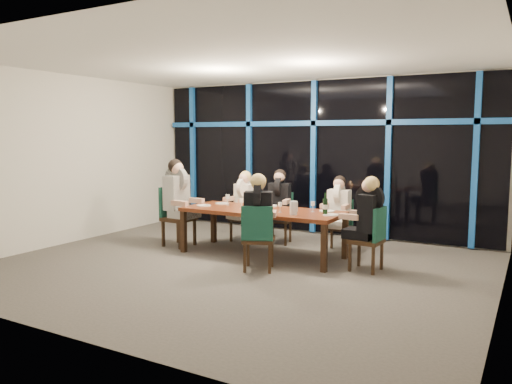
% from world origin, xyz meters
% --- Properties ---
extents(room, '(7.04, 7.00, 3.02)m').
position_xyz_m(room, '(0.00, 0.00, 2.02)').
color(room, '#5B5650').
rests_on(room, ground).
extents(window_wall, '(6.86, 0.43, 2.94)m').
position_xyz_m(window_wall, '(0.01, 2.93, 1.55)').
color(window_wall, black).
rests_on(window_wall, ground).
extents(dining_table, '(2.60, 1.00, 0.75)m').
position_xyz_m(dining_table, '(0.00, 0.80, 0.68)').
color(dining_table, maroon).
rests_on(dining_table, ground).
extents(chair_far_left, '(0.48, 0.48, 0.88)m').
position_xyz_m(chair_far_left, '(-0.79, 1.65, 0.49)').
color(chair_far_left, '#311E10').
rests_on(chair_far_left, ground).
extents(chair_far_mid, '(0.49, 0.49, 0.91)m').
position_xyz_m(chair_far_mid, '(-0.19, 1.82, 0.51)').
color(chair_far_mid, '#311E10').
rests_on(chair_far_mid, ground).
extents(chair_far_right, '(0.41, 0.41, 0.86)m').
position_xyz_m(chair_far_right, '(0.96, 1.74, 0.48)').
color(chair_far_right, '#311E10').
rests_on(chair_far_right, ground).
extents(chair_end_left, '(0.51, 0.51, 1.04)m').
position_xyz_m(chair_end_left, '(-1.69, 0.70, 0.58)').
color(chair_end_left, '#311E10').
rests_on(chair_end_left, ground).
extents(chair_end_right, '(0.46, 0.46, 0.93)m').
position_xyz_m(chair_end_right, '(1.81, 0.73, 0.52)').
color(chair_end_right, '#311E10').
rests_on(chair_end_right, ground).
extents(chair_near_mid, '(0.58, 0.58, 0.95)m').
position_xyz_m(chair_near_mid, '(0.40, -0.06, 0.53)').
color(chair_near_mid, '#311E10').
rests_on(chair_near_mid, ground).
extents(diner_far_left, '(0.48, 0.58, 0.86)m').
position_xyz_m(diner_far_left, '(-0.81, 1.58, 0.84)').
color(diner_far_left, white).
rests_on(diner_far_left, ground).
extents(diner_far_mid, '(0.50, 0.60, 0.88)m').
position_xyz_m(diner_far_mid, '(-0.17, 1.74, 0.87)').
color(diner_far_mid, black).
rests_on(diner_far_mid, ground).
extents(diner_far_right, '(0.44, 0.54, 0.84)m').
position_xyz_m(diner_far_right, '(0.97, 1.67, 0.83)').
color(diner_far_right, white).
rests_on(diner_far_right, ground).
extents(diner_end_left, '(0.66, 0.53, 1.01)m').
position_xyz_m(diner_end_left, '(-1.61, 0.70, 0.99)').
color(diner_end_left, black).
rests_on(diner_end_left, ground).
extents(diner_end_right, '(0.59, 0.48, 0.90)m').
position_xyz_m(diner_end_right, '(1.73, 0.74, 0.89)').
color(diner_end_right, black).
rests_on(diner_end_right, ground).
extents(diner_near_mid, '(0.59, 0.65, 0.93)m').
position_xyz_m(diner_near_mid, '(0.37, 0.01, 0.91)').
color(diner_near_mid, black).
rests_on(diner_near_mid, ground).
extents(plate_far_left, '(0.24, 0.24, 0.01)m').
position_xyz_m(plate_far_left, '(-0.92, 1.03, 0.76)').
color(plate_far_left, white).
rests_on(plate_far_left, dining_table).
extents(plate_far_mid, '(0.24, 0.24, 0.01)m').
position_xyz_m(plate_far_mid, '(-0.06, 1.19, 0.76)').
color(plate_far_mid, white).
rests_on(plate_far_mid, dining_table).
extents(plate_far_right, '(0.24, 0.24, 0.01)m').
position_xyz_m(plate_far_right, '(0.99, 1.11, 0.76)').
color(plate_far_right, white).
rests_on(plate_far_right, dining_table).
extents(plate_end_left, '(0.24, 0.24, 0.01)m').
position_xyz_m(plate_end_left, '(-1.04, 0.66, 0.76)').
color(plate_end_left, white).
rests_on(plate_end_left, dining_table).
extents(plate_end_right, '(0.24, 0.24, 0.01)m').
position_xyz_m(plate_end_right, '(1.17, 0.78, 0.76)').
color(plate_end_right, white).
rests_on(plate_end_right, dining_table).
extents(plate_near_mid, '(0.24, 0.24, 0.01)m').
position_xyz_m(plate_near_mid, '(0.16, 0.54, 0.76)').
color(plate_near_mid, white).
rests_on(plate_near_mid, dining_table).
extents(wine_bottle, '(0.08, 0.08, 0.33)m').
position_xyz_m(wine_bottle, '(1.08, 0.78, 0.88)').
color(wine_bottle, black).
rests_on(wine_bottle, dining_table).
extents(water_pitcher, '(0.13, 0.11, 0.21)m').
position_xyz_m(water_pitcher, '(0.67, 0.56, 0.85)').
color(water_pitcher, silver).
rests_on(water_pitcher, dining_table).
extents(tea_light, '(0.05, 0.05, 0.03)m').
position_xyz_m(tea_light, '(-0.05, 0.50, 0.77)').
color(tea_light, '#FDA54C').
rests_on(tea_light, dining_table).
extents(wine_glass_a, '(0.07, 0.07, 0.17)m').
position_xyz_m(wine_glass_a, '(-0.34, 0.71, 0.87)').
color(wine_glass_a, silver).
rests_on(wine_glass_a, dining_table).
extents(wine_glass_b, '(0.07, 0.07, 0.18)m').
position_xyz_m(wine_glass_b, '(0.09, 0.90, 0.88)').
color(wine_glass_b, silver).
rests_on(wine_glass_b, dining_table).
extents(wine_glass_c, '(0.06, 0.06, 0.16)m').
position_xyz_m(wine_glass_c, '(0.39, 0.66, 0.86)').
color(wine_glass_c, white).
rests_on(wine_glass_c, dining_table).
extents(wine_glass_d, '(0.07, 0.07, 0.18)m').
position_xyz_m(wine_glass_d, '(-0.75, 0.95, 0.88)').
color(wine_glass_d, white).
rests_on(wine_glass_d, dining_table).
extents(wine_glass_e, '(0.06, 0.06, 0.16)m').
position_xyz_m(wine_glass_e, '(0.80, 0.97, 0.87)').
color(wine_glass_e, silver).
rests_on(wine_glass_e, dining_table).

